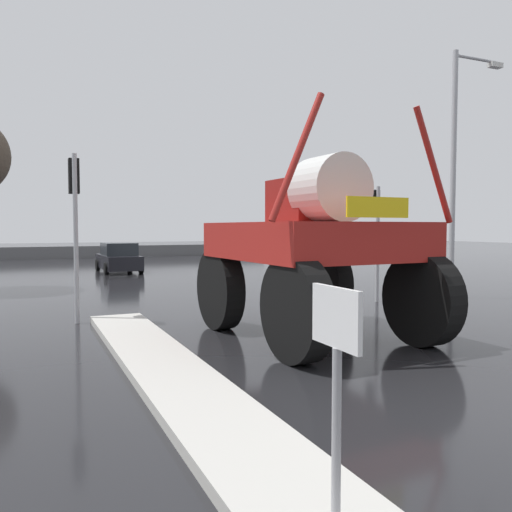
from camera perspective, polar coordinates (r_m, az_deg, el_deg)
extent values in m
plane|color=black|center=(22.83, -9.37, -2.68)|extent=(120.00, 120.00, 0.00)
cube|color=#B2AFA8|center=(8.27, -9.43, -12.60)|extent=(1.21, 10.67, 0.15)
cylinder|color=#99999E|center=(4.02, 8.86, -19.04)|extent=(0.07, 0.07, 1.30)
cube|color=white|center=(3.80, 8.81, -6.69)|extent=(0.04, 0.60, 0.44)
cube|color=black|center=(3.81, 9.13, -6.66)|extent=(0.01, 0.36, 0.08)
cylinder|color=black|center=(11.82, -4.01, -3.62)|extent=(0.52, 1.85, 1.83)
cylinder|color=black|center=(13.18, 7.58, -2.94)|extent=(0.52, 1.85, 1.83)
cylinder|color=black|center=(8.85, 4.40, -5.93)|extent=(0.52, 1.85, 1.83)
cylinder|color=black|center=(10.60, 17.84, -4.56)|extent=(0.52, 1.85, 1.83)
cube|color=maroon|center=(10.92, 6.35, 1.71)|extent=(3.55, 4.20, 0.75)
cube|color=maroon|center=(11.29, 5.21, 6.05)|extent=(1.17, 1.49, 0.94)
cylinder|color=silver|center=(10.46, 8.14, 7.36)|extent=(1.38, 1.14, 1.34)
cylinder|color=maroon|center=(8.65, 4.52, 10.89)|extent=(1.05, 0.17, 2.17)
cylinder|color=maroon|center=(10.53, 18.97, 9.38)|extent=(1.03, 0.17, 2.18)
cube|color=yellow|center=(9.27, 13.32, 5.25)|extent=(1.35, 0.10, 0.36)
cube|color=black|center=(27.72, -14.92, -0.62)|extent=(1.81, 4.15, 0.70)
cube|color=#23282D|center=(27.54, -14.88, 0.75)|extent=(1.62, 2.14, 0.64)
cylinder|color=black|center=(28.92, -17.06, -0.95)|extent=(0.20, 0.60, 0.60)
cylinder|color=black|center=(29.22, -13.77, -0.86)|extent=(0.20, 0.60, 0.60)
cylinder|color=black|center=(26.26, -16.19, -1.34)|extent=(0.20, 0.60, 0.60)
cylinder|color=black|center=(26.59, -12.57, -1.24)|extent=(0.20, 0.60, 0.60)
cylinder|color=#A8AAAF|center=(13.10, -19.25, 1.77)|extent=(0.11, 0.11, 4.07)
cube|color=black|center=(13.37, -19.45, 8.30)|extent=(0.24, 0.32, 0.84)
sphere|color=#390503|center=(13.58, -19.53, 9.36)|extent=(0.17, 0.17, 0.17)
sphere|color=#3C2403|center=(13.56, -19.51, 8.23)|extent=(0.17, 0.17, 0.17)
sphere|color=green|center=(13.53, -19.49, 7.09)|extent=(0.17, 0.17, 0.17)
cylinder|color=#A8AAAF|center=(16.41, 13.26, 1.25)|extent=(0.11, 0.11, 3.57)
cube|color=black|center=(16.59, 12.86, 5.65)|extent=(0.24, 0.32, 0.84)
sphere|color=#390503|center=(16.76, 12.48, 6.56)|extent=(0.17, 0.17, 0.17)
sphere|color=#3C2403|center=(16.74, 12.47, 5.63)|extent=(0.17, 0.17, 0.17)
sphere|color=green|center=(16.74, 12.46, 4.71)|extent=(0.17, 0.17, 0.17)
cylinder|color=#A8AAAF|center=(18.16, 20.90, 8.28)|extent=(0.18, 0.18, 7.99)
cylinder|color=#A8AAAF|center=(19.51, 23.08, 19.38)|extent=(1.76, 0.10, 0.10)
cube|color=silver|center=(20.10, 24.87, 18.54)|extent=(0.50, 0.24, 0.16)
cube|color=#59595B|center=(40.99, -15.96, 0.46)|extent=(26.00, 0.24, 0.90)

